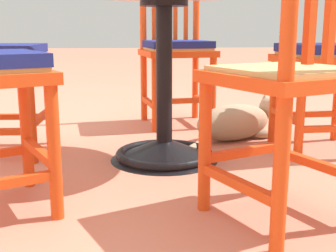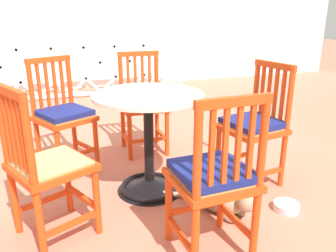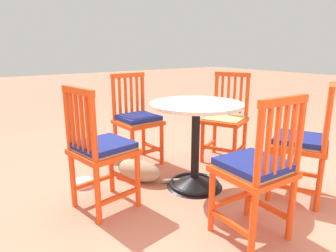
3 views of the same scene
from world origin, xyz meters
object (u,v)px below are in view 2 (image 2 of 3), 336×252
at_px(orange_chair_near_fence, 47,168).
at_px(pet_water_bowl, 286,207).
at_px(tabby_cat, 218,198).
at_px(orange_chair_facing_out, 143,105).
at_px(orange_chair_at_corner, 254,127).
at_px(orange_chair_tucked_in, 213,179).
at_px(cafe_table, 149,154).
at_px(orange_chair_by_planter, 63,116).

bearing_deg(orange_chair_near_fence, pet_water_bowl, -9.71).
xyz_separation_m(tabby_cat, pet_water_bowl, (0.43, -0.15, -0.07)).
bearing_deg(orange_chair_facing_out, pet_water_bowl, -65.55).
bearing_deg(pet_water_bowl, orange_chair_facing_out, 114.45).
height_order(orange_chair_at_corner, orange_chair_tucked_in, same).
bearing_deg(tabby_cat, orange_chair_near_fence, 174.47).
distance_m(orange_chair_facing_out, orange_chair_tucked_in, 1.53).
relative_size(cafe_table, orange_chair_tucked_in, 0.83).
relative_size(cafe_table, tabby_cat, 1.26).
bearing_deg(orange_chair_tucked_in, cafe_table, 98.26).
xyz_separation_m(cafe_table, orange_chair_tucked_in, (0.11, -0.78, 0.16)).
bearing_deg(orange_chair_near_fence, orange_chair_tucked_in, -29.56).
bearing_deg(orange_chair_facing_out, orange_chair_near_fence, -128.66).
height_order(cafe_table, orange_chair_near_fence, orange_chair_near_fence).
relative_size(cafe_table, orange_chair_facing_out, 0.83).
distance_m(orange_chair_at_corner, orange_chair_facing_out, 1.07).
relative_size(orange_chair_at_corner, tabby_cat, 1.51).
distance_m(cafe_table, orange_chair_facing_out, 0.79).
distance_m(orange_chair_near_fence, pet_water_bowl, 1.54).
distance_m(cafe_table, orange_chair_tucked_in, 0.80).
xyz_separation_m(cafe_table, orange_chair_at_corner, (0.78, -0.13, 0.16)).
xyz_separation_m(orange_chair_facing_out, pet_water_bowl, (0.60, -1.33, -0.42)).
bearing_deg(orange_chair_facing_out, orange_chair_at_corner, -55.65).
height_order(cafe_table, orange_chair_facing_out, orange_chair_facing_out).
bearing_deg(cafe_table, orange_chair_by_planter, 130.94).
height_order(orange_chair_by_planter, pet_water_bowl, orange_chair_by_planter).
xyz_separation_m(orange_chair_tucked_in, pet_water_bowl, (0.66, 0.20, -0.42)).
xyz_separation_m(orange_chair_at_corner, orange_chair_facing_out, (-0.60, 0.89, 0.00)).
distance_m(cafe_table, pet_water_bowl, 1.00).
bearing_deg(orange_chair_by_planter, orange_chair_tucked_in, -64.96).
distance_m(orange_chair_near_fence, tabby_cat, 1.09).
distance_m(orange_chair_by_planter, orange_chair_near_fence, 0.96).
height_order(orange_chair_at_corner, tabby_cat, orange_chair_at_corner).
bearing_deg(orange_chair_tucked_in, orange_chair_at_corner, 44.13).
relative_size(orange_chair_tucked_in, pet_water_bowl, 5.36).
relative_size(orange_chair_by_planter, orange_chair_near_fence, 1.00).
distance_m(orange_chair_by_planter, tabby_cat, 1.41).
bearing_deg(orange_chair_by_planter, orange_chair_near_fence, -98.87).
relative_size(orange_chair_at_corner, orange_chair_facing_out, 1.00).
bearing_deg(orange_chair_at_corner, orange_chair_facing_out, 124.35).
distance_m(cafe_table, orange_chair_at_corner, 0.81).
bearing_deg(cafe_table, pet_water_bowl, -36.36).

